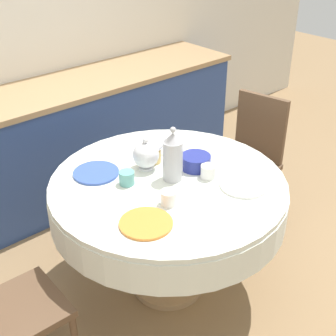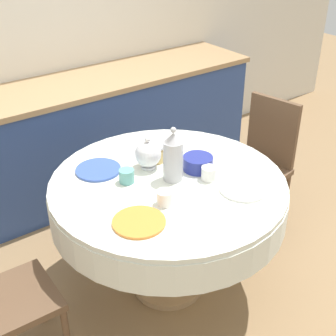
{
  "view_description": "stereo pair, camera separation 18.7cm",
  "coord_description": "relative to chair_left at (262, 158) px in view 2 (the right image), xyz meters",
  "views": [
    {
      "loc": [
        -1.44,
        -1.63,
        2.12
      ],
      "look_at": [
        0.0,
        0.0,
        0.85
      ],
      "focal_mm": 50.0,
      "sensor_mm": 36.0,
      "label": 1
    },
    {
      "loc": [
        -1.3,
        -1.75,
        2.12
      ],
      "look_at": [
        0.0,
        0.0,
        0.85
      ],
      "focal_mm": 50.0,
      "sensor_mm": 36.0,
      "label": 2
    }
  ],
  "objects": [
    {
      "name": "ground_plane",
      "position": [
        -0.98,
        -0.19,
        -0.5
      ],
      "size": [
        12.0,
        12.0,
        0.0
      ],
      "primitive_type": "plane",
      "color": "#8E704C"
    },
    {
      "name": "wall_back",
      "position": [
        -0.98,
        1.46,
        0.8
      ],
      "size": [
        7.0,
        0.05,
        2.6
      ],
      "color": "silver",
      "rests_on": "ground_plane"
    },
    {
      "name": "kitchen_counter",
      "position": [
        -0.98,
        1.13,
        -0.04
      ],
      "size": [
        3.24,
        0.64,
        0.92
      ],
      "color": "#2D4784",
      "rests_on": "ground_plane"
    },
    {
      "name": "dining_table",
      "position": [
        -0.98,
        -0.19,
        0.14
      ],
      "size": [
        1.31,
        1.31,
        0.77
      ],
      "color": "tan",
      "rests_on": "ground_plane"
    },
    {
      "name": "chair_left",
      "position": [
        0.0,
        0.0,
        0.0
      ],
      "size": [
        0.47,
        0.47,
        0.92
      ],
      "rotation": [
        0.0,
        0.0,
        -4.52
      ],
      "color": "brown",
      "rests_on": "ground_plane"
    },
    {
      "name": "plate_near_left",
      "position": [
        -1.32,
        -0.42,
        0.28
      ],
      "size": [
        0.26,
        0.26,
        0.01
      ],
      "primitive_type": "cylinder",
      "color": "orange",
      "rests_on": "dining_table"
    },
    {
      "name": "cup_near_left",
      "position": [
        -1.13,
        -0.37,
        0.31
      ],
      "size": [
        0.08,
        0.08,
        0.08
      ],
      "primitive_type": "cylinder",
      "color": "white",
      "rests_on": "dining_table"
    },
    {
      "name": "plate_near_right",
      "position": [
        -0.72,
        -0.51,
        0.28
      ],
      "size": [
        0.26,
        0.26,
        0.01
      ],
      "primitive_type": "cylinder",
      "color": "white",
      "rests_on": "dining_table"
    },
    {
      "name": "cup_near_right",
      "position": [
        -0.79,
        -0.32,
        0.31
      ],
      "size": [
        0.08,
        0.08,
        0.08
      ],
      "primitive_type": "cylinder",
      "color": "white",
      "rests_on": "dining_table"
    },
    {
      "name": "plate_far_left",
      "position": [
        -1.24,
        0.13,
        0.28
      ],
      "size": [
        0.26,
        0.26,
        0.01
      ],
      "primitive_type": "cylinder",
      "color": "#3856AD",
      "rests_on": "dining_table"
    },
    {
      "name": "cup_far_left",
      "position": [
        -1.17,
        -0.07,
        0.31
      ],
      "size": [
        0.08,
        0.08,
        0.08
      ],
      "primitive_type": "cylinder",
      "color": "#5BA39E",
      "rests_on": "dining_table"
    },
    {
      "name": "plate_far_right",
      "position": [
        -0.74,
        0.13,
        0.28
      ],
      "size": [
        0.26,
        0.26,
        0.01
      ],
      "primitive_type": "cylinder",
      "color": "white",
      "rests_on": "dining_table"
    },
    {
      "name": "cup_far_right",
      "position": [
        -0.91,
        0.02,
        0.31
      ],
      "size": [
        0.08,
        0.08,
        0.08
      ],
      "primitive_type": "cylinder",
      "color": "#DBB766",
      "rests_on": "dining_table"
    },
    {
      "name": "coffee_carafe",
      "position": [
        -0.95,
        -0.2,
        0.41
      ],
      "size": [
        0.11,
        0.11,
        0.31
      ],
      "color": "#B2B2B7",
      "rests_on": "dining_table"
    },
    {
      "name": "teapot",
      "position": [
        -0.99,
        -0.01,
        0.36
      ],
      "size": [
        0.21,
        0.15,
        0.2
      ],
      "color": "white",
      "rests_on": "dining_table"
    },
    {
      "name": "fruit_bowl",
      "position": [
        -0.77,
        -0.2,
        0.31
      ],
      "size": [
        0.17,
        0.17,
        0.08
      ],
      "primitive_type": "cylinder",
      "color": "navy",
      "rests_on": "dining_table"
    }
  ]
}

